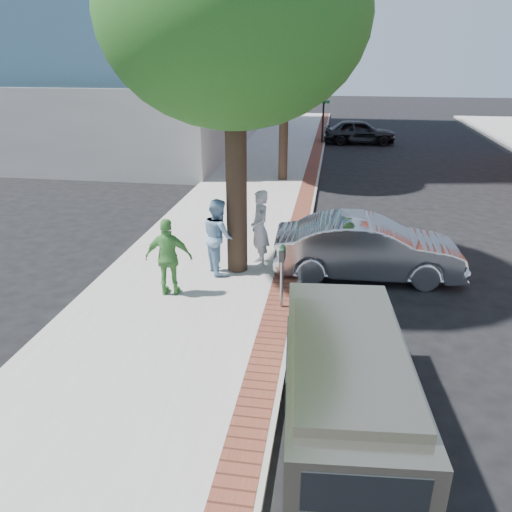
% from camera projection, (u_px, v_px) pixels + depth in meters
% --- Properties ---
extents(ground, '(120.00, 120.00, 0.00)m').
position_uv_depth(ground, '(248.00, 310.00, 11.34)').
color(ground, black).
rests_on(ground, ground).
extents(sidewalk, '(5.00, 60.00, 0.15)m').
position_uv_depth(sidewalk, '(245.00, 205.00, 18.84)').
color(sidewalk, '#9E9991').
rests_on(sidewalk, ground).
extents(brick_strip, '(0.60, 60.00, 0.01)m').
position_uv_depth(brick_strip, '(303.00, 205.00, 18.49)').
color(brick_strip, brown).
rests_on(brick_strip, sidewalk).
extents(curb, '(0.10, 60.00, 0.15)m').
position_uv_depth(curb, '(313.00, 208.00, 18.47)').
color(curb, gray).
rests_on(curb, ground).
extents(office_base, '(18.20, 22.20, 4.00)m').
position_uv_depth(office_base, '(109.00, 108.00, 32.55)').
color(office_base, gray).
rests_on(office_base, ground).
extents(signal_near, '(0.70, 0.15, 3.80)m').
position_uv_depth(signal_near, '(324.00, 108.00, 30.45)').
color(signal_near, black).
rests_on(signal_near, ground).
extents(tree_near, '(6.00, 6.00, 8.51)m').
position_uv_depth(tree_near, '(234.00, 15.00, 10.82)').
color(tree_near, black).
rests_on(tree_near, sidewalk).
extents(tree_far, '(4.80, 4.80, 7.14)m').
position_uv_depth(tree_far, '(285.00, 55.00, 20.36)').
color(tree_far, black).
rests_on(tree_far, sidewalk).
extents(parking_meter, '(0.12, 0.32, 1.47)m').
position_uv_depth(parking_meter, '(282.00, 264.00, 10.75)').
color(parking_meter, gray).
rests_on(parking_meter, sidewalk).
extents(person_gray, '(0.76, 0.88, 2.02)m').
position_uv_depth(person_gray, '(260.00, 228.00, 13.04)').
color(person_gray, '#B6B6BC').
rests_on(person_gray, sidewalk).
extents(person_officer, '(1.11, 1.18, 1.93)m').
position_uv_depth(person_officer, '(218.00, 236.00, 12.62)').
color(person_officer, '#81A7C8').
rests_on(person_officer, sidewalk).
extents(person_green, '(1.13, 0.57, 1.85)m').
position_uv_depth(person_green, '(169.00, 258.00, 11.42)').
color(person_green, '#519A46').
rests_on(person_green, sidewalk).
extents(sedan_silver, '(4.81, 1.86, 1.56)m').
position_uv_depth(sedan_silver, '(368.00, 248.00, 12.78)').
color(sedan_silver, '#B1B4B8').
rests_on(sedan_silver, ground).
extents(bg_car, '(4.57, 2.08, 1.52)m').
position_uv_depth(bg_car, '(359.00, 132.00, 31.39)').
color(bg_car, black).
rests_on(bg_car, ground).
extents(van, '(2.06, 4.60, 1.66)m').
position_uv_depth(van, '(344.00, 379.00, 7.47)').
color(van, gray).
rests_on(van, ground).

